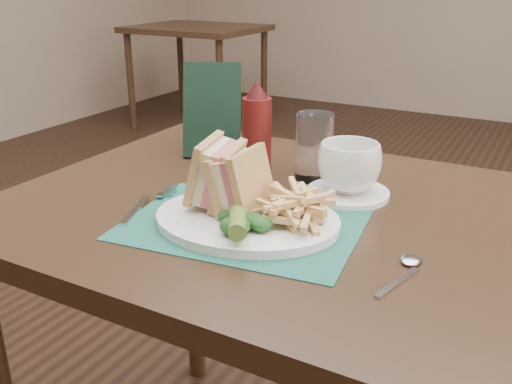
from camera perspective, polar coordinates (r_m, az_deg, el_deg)
floor at (r=1.80m, az=8.55°, el=-17.87°), size 7.00×7.00×0.00m
wall_back at (r=4.98m, az=23.15°, el=6.52°), size 6.00×0.00×6.00m
table_main at (r=1.21m, az=0.69°, el=-17.53°), size 0.90×0.75×0.75m
table_bg_left at (r=4.38m, az=-5.77°, el=11.31°), size 0.90×0.75×0.75m
placemat at (r=0.92m, az=-1.41°, el=-3.32°), size 0.40×0.31×0.00m
plate at (r=0.92m, az=-0.91°, el=-2.79°), size 0.34×0.29×0.01m
sandwich_half_a at (r=0.95m, az=-5.24°, el=2.14°), size 0.10×0.13×0.11m
sandwich_half_b at (r=0.92m, az=-2.69°, el=1.39°), size 0.08×0.10×0.11m
kale_garnish at (r=0.86m, az=-1.92°, el=-2.95°), size 0.11×0.08×0.03m
pickle_spear at (r=0.85m, az=-1.87°, el=-2.55°), size 0.08×0.12×0.03m
fries_pile at (r=0.89m, az=3.67°, el=-0.94°), size 0.18×0.20×0.06m
fork at (r=1.01m, az=-10.87°, el=-0.97°), size 0.09×0.17×0.01m
spoon at (r=0.80m, az=14.46°, el=-7.77°), size 0.07×0.15×0.01m
saucer at (r=1.05m, az=9.14°, el=-0.10°), size 0.20×0.20×0.01m
coffee_cup at (r=1.03m, az=9.31°, el=2.47°), size 0.16×0.16×0.09m
drinking_glass at (r=1.11m, az=5.84°, el=4.54°), size 0.08×0.08×0.13m
ketchup_bottle at (r=1.14m, az=0.09°, el=6.58°), size 0.07×0.07×0.19m
check_presenter at (r=1.25m, az=-4.42°, el=8.15°), size 0.15×0.12×0.20m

